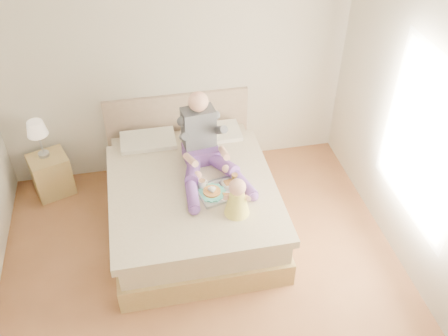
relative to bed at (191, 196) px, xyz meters
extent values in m
cube|color=brown|center=(0.00, -1.08, -0.32)|extent=(4.00, 4.20, 0.01)
cube|color=white|center=(0.00, -1.08, 2.38)|extent=(4.00, 4.20, 0.02)
cube|color=beige|center=(0.00, 1.02, 1.03)|extent=(4.00, 0.02, 2.70)
cube|color=beige|center=(2.00, -1.08, 1.03)|extent=(0.02, 4.20, 2.70)
cube|color=white|center=(1.99, -0.88, 1.08)|extent=(0.02, 1.30, 1.60)
cube|color=white|center=(1.98, -0.88, 1.08)|extent=(0.01, 1.18, 1.48)
cube|color=#997E47|center=(0.00, -0.07, -0.18)|extent=(1.68, 2.13, 0.28)
cube|color=#C6B593|center=(0.00, -0.07, 0.08)|extent=(1.60, 2.05, 0.24)
cube|color=#C6B593|center=(0.00, -0.22, 0.25)|extent=(1.70, 1.80, 0.09)
cube|color=white|center=(-0.38, 0.68, 0.27)|extent=(0.62, 0.40, 0.14)
cube|color=white|center=(0.38, 0.68, 0.27)|extent=(0.62, 0.40, 0.14)
cube|color=gray|center=(0.00, 1.01, 0.18)|extent=(1.70, 0.08, 1.00)
cube|color=#997E47|center=(-1.53, 0.76, -0.07)|extent=(0.51, 0.48, 0.50)
cylinder|color=silver|center=(-1.56, 0.80, 0.21)|extent=(0.12, 0.12, 0.04)
cylinder|color=silver|center=(-1.56, 0.80, 0.36)|extent=(0.02, 0.02, 0.26)
cone|color=beige|center=(-1.56, 0.80, 0.57)|extent=(0.23, 0.23, 0.16)
cube|color=#593484|center=(0.16, 0.25, 0.38)|extent=(0.39, 0.33, 0.17)
cube|color=#35353C|center=(0.16, 0.30, 0.67)|extent=(0.36, 0.25, 0.45)
sphere|color=#F6B69A|center=(0.16, 0.28, 1.01)|extent=(0.21, 0.21, 0.21)
cylinder|color=#593484|center=(0.04, 0.00, 0.37)|extent=(0.25, 0.51, 0.21)
cylinder|color=#593484|center=(-0.03, -0.37, 0.35)|extent=(0.14, 0.44, 0.12)
sphere|color=#593484|center=(-0.04, -0.58, 0.34)|extent=(0.10, 0.10, 0.10)
cylinder|color=#35353C|center=(-0.02, 0.15, 0.69)|extent=(0.09, 0.28, 0.23)
cylinder|color=#F6B69A|center=(0.02, -0.03, 0.52)|extent=(0.13, 0.30, 0.15)
sphere|color=#F6B69A|center=(0.06, -0.16, 0.43)|extent=(0.08, 0.08, 0.08)
cylinder|color=#593484|center=(0.34, 0.04, 0.37)|extent=(0.35, 0.50, 0.21)
cylinder|color=#593484|center=(0.50, -0.30, 0.35)|extent=(0.24, 0.45, 0.12)
sphere|color=#593484|center=(0.56, -0.50, 0.34)|extent=(0.10, 0.10, 0.10)
cylinder|color=#35353C|center=(0.36, 0.20, 0.69)|extent=(0.15, 0.29, 0.23)
cylinder|color=#F6B69A|center=(0.37, 0.02, 0.52)|extent=(0.08, 0.29, 0.15)
sphere|color=#F6B69A|center=(0.36, -0.13, 0.43)|extent=(0.08, 0.08, 0.08)
cube|color=silver|center=(0.27, -0.32, 0.30)|extent=(0.52, 0.45, 0.01)
cylinder|color=#3FB5A2|center=(0.18, -0.33, 0.31)|extent=(0.27, 0.27, 0.01)
cylinder|color=#C28340|center=(0.18, -0.33, 0.33)|extent=(0.18, 0.18, 0.02)
cylinder|color=white|center=(0.10, -0.22, 0.35)|extent=(0.08, 0.08, 0.09)
torus|color=white|center=(0.14, -0.21, 0.35)|extent=(0.03, 0.06, 0.06)
cylinder|color=olive|center=(0.10, -0.22, 0.39)|extent=(0.07, 0.07, 0.01)
cylinder|color=white|center=(0.37, -0.22, 0.31)|extent=(0.15, 0.15, 0.01)
cube|color=#C28340|center=(0.37, -0.22, 0.33)|extent=(0.10, 0.09, 0.02)
cylinder|color=white|center=(0.31, -0.42, 0.31)|extent=(0.15, 0.15, 0.01)
ellipsoid|color=red|center=(0.33, -0.43, 0.32)|extent=(0.04, 0.03, 0.01)
cylinder|color=white|center=(0.44, -0.22, 0.36)|extent=(0.07, 0.07, 0.12)
cylinder|color=orange|center=(0.44, -0.22, 0.36)|extent=(0.07, 0.07, 0.11)
cylinder|color=white|center=(0.44, -0.39, 0.32)|extent=(0.07, 0.07, 0.04)
cylinder|color=#4A190A|center=(0.44, -0.39, 0.32)|extent=(0.06, 0.06, 0.03)
cone|color=#FFF050|center=(0.37, -0.64, 0.43)|extent=(0.24, 0.24, 0.26)
sphere|color=#F6B69A|center=(0.37, -0.64, 0.62)|extent=(0.16, 0.16, 0.16)
cylinder|color=#F6B69A|center=(0.35, -0.51, 0.34)|extent=(0.12, 0.19, 0.06)
sphere|color=#F6B69A|center=(0.37, -0.42, 0.34)|extent=(0.05, 0.05, 0.05)
cylinder|color=#F6B69A|center=(0.27, -0.60, 0.48)|extent=(0.10, 0.14, 0.11)
cylinder|color=#F6B69A|center=(0.44, -0.53, 0.34)|extent=(0.08, 0.19, 0.06)
sphere|color=#F6B69A|center=(0.47, -0.44, 0.34)|extent=(0.05, 0.05, 0.05)
cylinder|color=#F6B69A|center=(0.46, -0.65, 0.48)|extent=(0.05, 0.13, 0.11)
camera|label=1|loc=(-0.44, -3.98, 3.69)|focal=40.00mm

